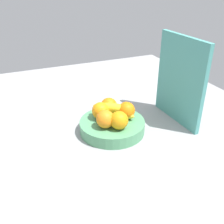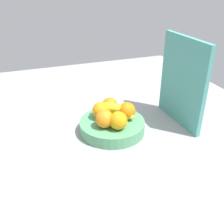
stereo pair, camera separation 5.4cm
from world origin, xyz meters
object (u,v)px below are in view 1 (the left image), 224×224
(fruit_bowl, at_px, (112,126))
(orange_back_right, at_px, (101,111))
(orange_front_left, at_px, (105,119))
(orange_back_left, at_px, (109,106))
(orange_center, at_px, (127,111))
(cutting_board, at_px, (180,80))
(orange_front_right, at_px, (119,120))
(banana_bunch, at_px, (115,110))

(fruit_bowl, relative_size, orange_back_right, 3.74)
(orange_back_right, bearing_deg, orange_front_left, -6.44)
(orange_front_left, relative_size, orange_back_left, 1.00)
(orange_center, bearing_deg, cutting_board, 86.83)
(orange_front_left, bearing_deg, orange_front_right, 56.87)
(fruit_bowl, relative_size, banana_bunch, 1.60)
(fruit_bowl, bearing_deg, orange_back_left, 168.64)
(orange_front_left, height_order, cutting_board, cutting_board)
(banana_bunch, bearing_deg, orange_back_right, -98.83)
(orange_front_right, distance_m, orange_center, 0.08)
(orange_back_right, xyz_separation_m, cutting_board, (0.05, 0.33, 0.10))
(orange_front_right, height_order, orange_back_left, same)
(orange_front_right, xyz_separation_m, orange_center, (-0.06, 0.06, 0.00))
(orange_center, bearing_deg, orange_front_right, -46.06)
(fruit_bowl, distance_m, cutting_board, 0.33)
(cutting_board, bearing_deg, banana_bunch, -101.33)
(fruit_bowl, relative_size, orange_back_left, 3.74)
(cutting_board, bearing_deg, orange_front_left, -89.26)
(orange_front_right, bearing_deg, cutting_board, 98.66)
(fruit_bowl, height_order, orange_back_right, orange_back_right)
(banana_bunch, bearing_deg, cutting_board, 80.60)
(orange_front_right, bearing_deg, orange_center, 133.94)
(fruit_bowl, xyz_separation_m, orange_front_right, (0.06, 0.00, 0.06))
(orange_center, xyz_separation_m, cutting_board, (0.01, 0.23, 0.10))
(banana_bunch, bearing_deg, orange_back_left, -162.52)
(orange_back_left, bearing_deg, banana_bunch, 17.48)
(fruit_bowl, xyz_separation_m, banana_bunch, (-0.03, 0.02, 0.05))
(orange_center, height_order, orange_back_left, same)
(orange_front_left, relative_size, cutting_board, 0.19)
(orange_back_right, bearing_deg, cutting_board, 80.70)
(orange_back_left, relative_size, orange_back_right, 1.00)
(orange_back_right, bearing_deg, orange_center, 66.89)
(orange_front_right, relative_size, cutting_board, 0.19)
(banana_bunch, bearing_deg, orange_front_left, -47.02)
(banana_bunch, bearing_deg, fruit_bowl, -40.55)
(banana_bunch, relative_size, cutting_board, 0.45)
(orange_front_left, bearing_deg, fruit_bowl, 128.66)
(fruit_bowl, distance_m, banana_bunch, 0.07)
(orange_back_left, height_order, banana_bunch, orange_back_left)
(fruit_bowl, xyz_separation_m, cutting_board, (0.02, 0.30, 0.16))
(orange_front_left, height_order, banana_bunch, orange_front_left)
(orange_back_left, bearing_deg, orange_back_right, -61.10)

